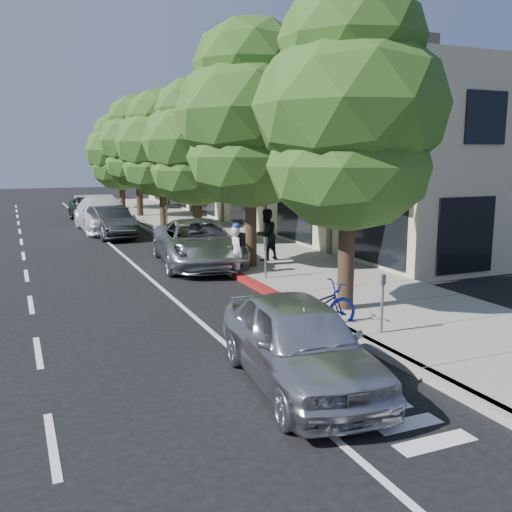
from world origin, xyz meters
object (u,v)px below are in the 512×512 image
street_tree_4 (138,143)px  dark_sedan (111,222)px  street_tree_1 (251,116)px  dark_suv_far (90,208)px  street_tree_2 (196,143)px  street_tree_3 (162,144)px  street_tree_5 (121,152)px  bicycle (314,308)px  near_car_a (299,342)px  street_tree_0 (350,112)px  silver_suv (198,243)px  white_pickup (103,214)px  cyclist (237,252)px  pedestrian (266,235)px

street_tree_4 → dark_sedan: size_ratio=1.69×
street_tree_1 → dark_suv_far: (-3.08, 17.50, -4.33)m
dark_sedan → street_tree_2: bearing=-56.8°
street_tree_3 → street_tree_1: bearing=-90.0°
street_tree_5 → street_tree_4: bearing=-90.0°
bicycle → dark_suv_far: dark_suv_far is taller
street_tree_2 → street_tree_5: street_tree_2 is taller
street_tree_3 → street_tree_5: (0.00, 12.00, -0.30)m
near_car_a → street_tree_1: bearing=77.5°
street_tree_5 → street_tree_2: bearing=-90.0°
street_tree_0 → dark_suv_far: size_ratio=1.68×
street_tree_1 → street_tree_5: size_ratio=1.19×
near_car_a → dark_sedan: bearing=95.6°
street_tree_5 → silver_suv: 22.79m
street_tree_3 → street_tree_5: bearing=90.0°
street_tree_2 → bicycle: street_tree_2 is taller
street_tree_1 → street_tree_2: 6.05m
white_pickup → dark_suv_far: white_pickup is taller
white_pickup → cyclist: bearing=-82.3°
street_tree_2 → silver_suv: bearing=-107.3°
street_tree_2 → cyclist: street_tree_2 is taller
street_tree_4 → silver_suv: bearing=-94.8°
street_tree_3 → silver_suv: 11.20m
street_tree_0 → street_tree_5: street_tree_0 is taller
street_tree_1 → street_tree_5: (0.00, 24.00, -0.98)m
street_tree_0 → dark_sedan: size_ratio=1.74×
street_tree_1 → pedestrian: (0.91, 0.77, -4.05)m
cyclist → near_car_a: size_ratio=0.37×
white_pickup → near_car_a: (-0.04, -21.97, -0.12)m
street_tree_0 → street_tree_4: size_ratio=1.03×
street_tree_0 → street_tree_5: size_ratio=1.12×
cyclist → street_tree_5: bearing=-4.5°
silver_suv → white_pickup: (-1.66, 10.97, 0.07)m
street_tree_4 → white_pickup: street_tree_4 is taller
dark_sedan → dark_suv_far: size_ratio=0.96×
street_tree_2 → dark_sedan: 6.16m
bicycle → pedestrian: bearing=-18.4°
dark_sedan → street_tree_0: bearing=-84.3°
street_tree_4 → street_tree_0: bearing=-90.0°
street_tree_0 → cyclist: 6.48m
street_tree_3 → near_car_a: 22.03m
street_tree_2 → silver_suv: (-1.40, -4.50, -3.57)m
bicycle → street_tree_5: bearing=-4.3°
street_tree_4 → white_pickup: bearing=-118.9°
street_tree_4 → near_car_a: street_tree_4 is taller
cyclist → dark_sedan: bearing=8.9°
street_tree_0 → white_pickup: bearing=99.4°
dark_suv_far → near_car_a: 27.00m
street_tree_5 → pedestrian: street_tree_5 is taller
street_tree_5 → pedestrian: 23.45m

